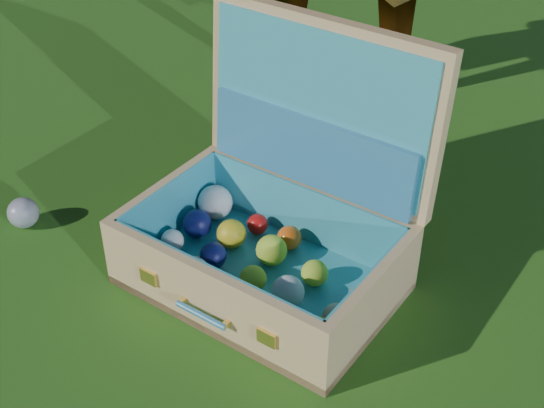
% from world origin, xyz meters
% --- Properties ---
extents(ground, '(60.00, 60.00, 0.00)m').
position_xyz_m(ground, '(0.00, 0.00, 0.00)').
color(ground, '#215114').
rests_on(ground, ground).
extents(stray_ball, '(0.07, 0.07, 0.07)m').
position_xyz_m(stray_ball, '(-0.41, -0.10, 0.04)').
color(stray_ball, teal).
rests_on(stray_ball, ground).
extents(suitcase, '(0.64, 0.56, 0.51)m').
position_xyz_m(suitcase, '(0.19, -0.07, 0.15)').
color(suitcase, tan).
rests_on(suitcase, ground).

